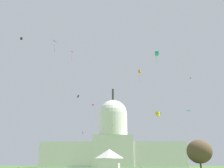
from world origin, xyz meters
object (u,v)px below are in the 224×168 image
object	(u,v)px
kite_pink_mid	(161,113)
kite_black_high	(21,39)
kite_magenta_high	(71,53)
kite_orange_mid	(140,72)
kite_yellow_low	(158,114)
kite_red_low	(145,139)
kite_black_mid	(78,96)
kite_blue_high	(54,43)
event_tent	(109,161)
kite_turquoise_mid	(157,53)
kite_magenta_high_b	(93,105)
kite_violet_mid	(83,133)
kite_white_low	(144,139)
kite_cyan_low	(190,111)
tree_east_mid	(199,151)
kite_green_mid	(192,79)
capitol_building	(113,144)
kite_lime_mid	(113,126)

from	to	relation	value
kite_pink_mid	kite_black_high	distance (m)	86.59
kite_magenta_high	kite_orange_mid	xyz separation A→B (m)	(27.58, -35.85, -22.38)
kite_yellow_low	kite_orange_mid	world-z (taller)	kite_orange_mid
kite_pink_mid	kite_red_low	distance (m)	18.64
kite_yellow_low	kite_black_high	distance (m)	75.95
kite_black_mid	kite_blue_high	size ratio (longest dim) A/B	0.38
event_tent	kite_turquoise_mid	world-z (taller)	kite_turquoise_mid
kite_turquoise_mid	kite_magenta_high_b	size ratio (longest dim) A/B	1.06
kite_magenta_high	kite_blue_high	size ratio (longest dim) A/B	1.12
kite_violet_mid	kite_orange_mid	xyz separation A→B (m)	(30.50, -105.45, 5.56)
kite_white_low	kite_orange_mid	world-z (taller)	kite_orange_mid
kite_magenta_high	kite_pink_mid	xyz separation A→B (m)	(46.22, 43.41, -19.82)
kite_violet_mid	kite_blue_high	size ratio (longest dim) A/B	0.30
kite_black_mid	kite_cyan_low	world-z (taller)	kite_black_mid
tree_east_mid	kite_green_mid	xyz separation A→B (m)	(-8.27, -26.79, 19.96)
kite_magenta_high	kite_orange_mid	distance (m)	50.46
kite_black_mid	kite_magenta_high	size ratio (longest dim) A/B	0.34
kite_orange_mid	kite_black_high	world-z (taller)	kite_black_high
kite_magenta_high	kite_cyan_low	bearing A→B (deg)	31.30
capitol_building	kite_blue_high	world-z (taller)	capitol_building
kite_black_mid	kite_red_low	size ratio (longest dim) A/B	0.58
kite_black_mid	kite_magenta_high_b	size ratio (longest dim) A/B	0.43
kite_green_mid	kite_yellow_low	world-z (taller)	kite_green_mid
kite_red_low	kite_green_mid	bearing A→B (deg)	29.95
kite_black_mid	kite_blue_high	distance (m)	48.38
kite_blue_high	kite_yellow_low	bearing A→B (deg)	119.92
tree_east_mid	kite_yellow_low	world-z (taller)	kite_yellow_low
kite_violet_mid	kite_red_low	xyz separation A→B (m)	(38.74, -29.90, -6.89)
kite_violet_mid	kite_red_low	distance (m)	49.42
kite_pink_mid	kite_magenta_high_b	xyz separation A→B (m)	(-43.68, 39.27, 14.24)
event_tent	kite_red_low	size ratio (longest dim) A/B	2.76
kite_pink_mid	event_tent	bearing A→B (deg)	161.92
kite_magenta_high	kite_lime_mid	xyz separation A→B (m)	(18.40, 42.74, -27.18)
kite_magenta_high_b	kite_yellow_low	bearing A→B (deg)	-122.96
event_tent	kite_turquoise_mid	bearing A→B (deg)	-24.97
kite_violet_mid	capitol_building	bearing A→B (deg)	-49.65
kite_pink_mid	kite_violet_mid	bearing A→B (deg)	63.78
capitol_building	kite_pink_mid	xyz separation A→B (m)	(29.25, -61.50, 12.80)
kite_black_mid	kite_yellow_low	bearing A→B (deg)	-155.65
event_tent	kite_lime_mid	bearing A→B (deg)	95.49
kite_magenta_high	kite_yellow_low	xyz separation A→B (m)	(32.55, -33.34, -34.46)
kite_turquoise_mid	kite_orange_mid	distance (m)	7.59
kite_pink_mid	kite_yellow_low	bearing A→B (deg)	171.73
kite_violet_mid	kite_magenta_high_b	world-z (taller)	kite_magenta_high_b
kite_turquoise_mid	kite_black_high	distance (m)	72.11
kite_cyan_low	kite_red_low	world-z (taller)	kite_red_low
capitol_building	kite_magenta_high_b	distance (m)	37.87
kite_yellow_low	kite_black_high	xyz separation A→B (m)	(-55.44, 31.76, 41.06)
event_tent	kite_turquoise_mid	distance (m)	32.68
kite_cyan_low	kite_black_high	world-z (taller)	kite_black_high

